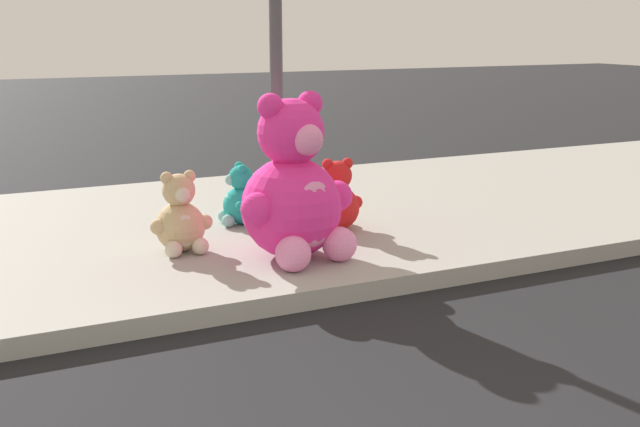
{
  "coord_description": "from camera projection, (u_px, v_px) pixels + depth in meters",
  "views": [
    {
      "loc": [
        -1.46,
        -1.74,
        2.0
      ],
      "look_at": [
        1.04,
        3.6,
        0.55
      ],
      "focal_mm": 43.15,
      "sensor_mm": 36.0,
      "label": 1
    }
  ],
  "objects": [
    {
      "name": "sign_pole",
      "position": [
        276.0,
        43.0,
        6.45
      ],
      "size": [
        0.56,
        0.11,
        3.2
      ],
      "color": "#4C4C51",
      "rests_on": "sidewalk"
    },
    {
      "name": "plush_teal",
      "position": [
        240.0,
        200.0,
        7.3
      ],
      "size": [
        0.41,
        0.45,
        0.59
      ],
      "color": "teal",
      "rests_on": "sidewalk"
    },
    {
      "name": "plush_tan",
      "position": [
        181.0,
        220.0,
        6.39
      ],
      "size": [
        0.53,
        0.46,
        0.68
      ],
      "color": "tan",
      "rests_on": "sidewalk"
    },
    {
      "name": "plush_red",
      "position": [
        337.0,
        201.0,
        7.1
      ],
      "size": [
        0.51,
        0.47,
        0.67
      ],
      "color": "red",
      "rests_on": "sidewalk"
    },
    {
      "name": "plush_yellow",
      "position": [
        293.0,
        194.0,
        7.5
      ],
      "size": [
        0.44,
        0.43,
        0.61
      ],
      "color": "yellow",
      "rests_on": "sidewalk"
    },
    {
      "name": "sidewalk",
      "position": [
        147.0,
        237.0,
        7.16
      ],
      "size": [
        28.0,
        4.4,
        0.15
      ],
      "primitive_type": "cube",
      "color": "#9E9B93",
      "rests_on": "ground_plane"
    },
    {
      "name": "plush_pink_large",
      "position": [
        294.0,
        193.0,
        6.17
      ],
      "size": [
        1.02,
        0.94,
        1.34
      ],
      "color": "#F22D93",
      "rests_on": "sidewalk"
    }
  ]
}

